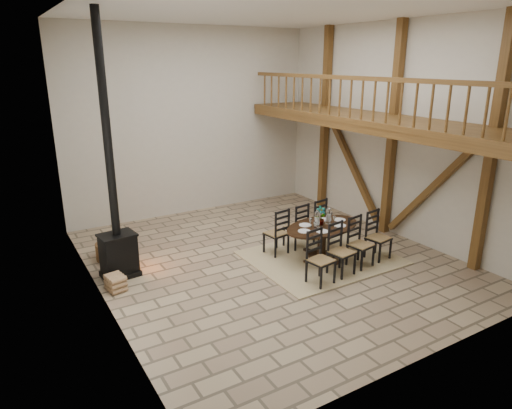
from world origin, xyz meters
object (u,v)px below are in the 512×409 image
wood_stove (116,223)px  log_stack (116,283)px  dining_table (325,242)px  log_basket (109,250)px

wood_stove → log_stack: (-0.24, -0.56, -0.96)m
dining_table → wood_stove: (-3.99, 1.46, 0.73)m
dining_table → log_basket: 4.64m
log_stack → dining_table: bearing=-12.0°
dining_table → log_basket: (-3.97, 2.40, -0.19)m
dining_table → log_basket: dining_table is taller
dining_table → log_stack: (-4.23, 0.90, -0.23)m
wood_stove → log_stack: wood_stove is taller
dining_table → log_stack: bearing=159.3°
dining_table → wood_stove: 4.31m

